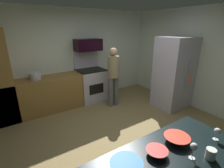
{
  "coord_description": "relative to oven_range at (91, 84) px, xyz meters",
  "views": [
    {
      "loc": [
        -1.68,
        -2.25,
        2.1
      ],
      "look_at": [
        -0.01,
        0.3,
        1.05
      ],
      "focal_mm": 26.46,
      "sensor_mm": 36.0,
      "label": 1
    }
  ],
  "objects": [
    {
      "name": "mixing_bowl_small",
      "position": [
        -1.3,
        -3.35,
        0.43
      ],
      "size": [
        0.3,
        0.3,
        0.09
      ],
      "primitive_type": "cone",
      "rotation": [
        3.14,
        0.0,
        0.0
      ],
      "color": "#296BB8",
      "rests_on": "counter_island"
    },
    {
      "name": "microwave",
      "position": [
        0.0,
        0.09,
        1.12
      ],
      "size": [
        0.74,
        0.38,
        0.33
      ],
      "primitive_type": "cube",
      "color": "black",
      "rests_on": "oven_range"
    },
    {
      "name": "mixing_bowl_large",
      "position": [
        -0.93,
        -3.36,
        0.42
      ],
      "size": [
        0.22,
        0.22,
        0.06
      ],
      "primitive_type": "cone",
      "rotation": [
        3.14,
        0.0,
        0.0
      ],
      "color": "red",
      "rests_on": "counter_island"
    },
    {
      "name": "ground_plane",
      "position": [
        -0.34,
        -1.97,
        -0.52
      ],
      "size": [
        5.2,
        4.8,
        0.02
      ],
      "primitive_type": "cube",
      "color": "olive"
    },
    {
      "name": "wall_right",
      "position": [
        2.2,
        -1.97,
        0.79
      ],
      "size": [
        0.12,
        4.8,
        2.6
      ],
      "primitive_type": "cube",
      "color": "silver",
      "rests_on": "ground"
    },
    {
      "name": "wall_back",
      "position": [
        -0.34,
        0.37,
        0.79
      ],
      "size": [
        5.2,
        0.12,
        2.6
      ],
      "primitive_type": "cube",
      "color": "silver",
      "rests_on": "ground"
    },
    {
      "name": "wine_glass_far",
      "position": [
        -0.19,
        -3.56,
        0.49
      ],
      "size": [
        0.07,
        0.07,
        0.15
      ],
      "color": "silver",
      "rests_on": "counter_island"
    },
    {
      "name": "lower_cabinet_run",
      "position": [
        -1.24,
        0.01,
        -0.06
      ],
      "size": [
        2.4,
        0.6,
        0.9
      ],
      "primitive_type": "cube",
      "color": "olive",
      "rests_on": "ground"
    },
    {
      "name": "person_cook",
      "position": [
        0.34,
        -0.68,
        0.39
      ],
      "size": [
        0.31,
        0.3,
        1.61
      ],
      "color": "#5E5E5E",
      "rests_on": "ground"
    },
    {
      "name": "wine_glass_mid",
      "position": [
        -0.68,
        -3.58,
        0.52
      ],
      "size": [
        0.07,
        0.07,
        0.18
      ],
      "color": "silver",
      "rests_on": "counter_island"
    },
    {
      "name": "oven_range",
      "position": [
        0.0,
        0.0,
        0.0
      ],
      "size": [
        0.76,
        0.65,
        1.47
      ],
      "color": "#BDB4C1",
      "rests_on": "ground"
    },
    {
      "name": "mixing_bowl_prep",
      "position": [
        -0.6,
        -3.34,
        0.43
      ],
      "size": [
        0.28,
        0.28,
        0.07
      ],
      "primitive_type": "cone",
      "rotation": [
        3.14,
        0.0,
        0.0
      ],
      "color": "red",
      "rests_on": "counter_island"
    },
    {
      "name": "mug_coffee",
      "position": [
        -0.53,
        -3.68,
        0.44
      ],
      "size": [
        0.09,
        0.09,
        0.11
      ],
      "primitive_type": "cylinder",
      "color": "silver",
      "rests_on": "counter_island"
    },
    {
      "name": "stock_pot",
      "position": [
        -1.48,
        0.01,
        0.47
      ],
      "size": [
        0.27,
        0.27,
        0.17
      ],
      "primitive_type": "cylinder",
      "color": "#B7B5C3",
      "rests_on": "lower_cabinet_run"
    },
    {
      "name": "refrigerator",
      "position": [
        1.69,
        -1.57,
        0.43
      ],
      "size": [
        0.89,
        0.76,
        1.88
      ],
      "color": "#B9B4C8",
      "rests_on": "ground"
    }
  ]
}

